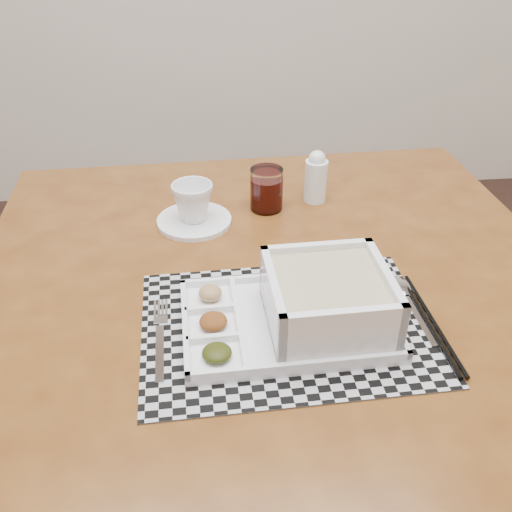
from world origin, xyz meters
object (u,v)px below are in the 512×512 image
at_px(dining_table, 276,320).
at_px(creamer_bottle, 316,177).
at_px(serving_tray, 315,307).
at_px(juice_glass, 266,191).
at_px(cup, 193,202).

distance_m(dining_table, creamer_bottle, 0.34).
xyz_separation_m(serving_tray, juice_glass, (-0.03, 0.39, -0.00)).
xyz_separation_m(dining_table, juice_glass, (0.01, 0.27, 0.12)).
xyz_separation_m(juice_glass, creamer_bottle, (0.11, 0.03, 0.01)).
relative_size(cup, creamer_bottle, 0.72).
bearing_deg(creamer_bottle, serving_tray, -100.62).
distance_m(juice_glass, creamer_bottle, 0.11).
bearing_deg(dining_table, serving_tray, -70.92).
height_order(cup, creamer_bottle, creamer_bottle).
relative_size(serving_tray, creamer_bottle, 2.89).
xyz_separation_m(cup, creamer_bottle, (0.26, 0.07, 0.01)).
bearing_deg(cup, dining_table, -74.08).
distance_m(dining_table, juice_glass, 0.29).
bearing_deg(cup, juice_glass, 0.83).
relative_size(serving_tray, cup, 3.98).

